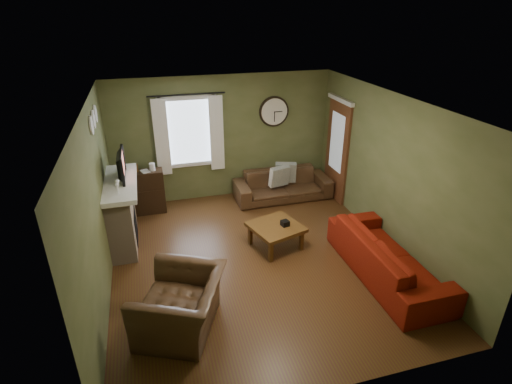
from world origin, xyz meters
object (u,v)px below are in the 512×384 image
object	(u,v)px
coffee_table	(275,236)
sofa_brown	(283,185)
armchair	(181,305)
sofa_red	(387,256)
bookshelf	(145,192)

from	to	relation	value
coffee_table	sofa_brown	bearing A→B (deg)	67.31
sofa_brown	armchair	distance (m)	4.16
sofa_red	bookshelf	bearing A→B (deg)	48.11
bookshelf	armchair	xyz separation A→B (m)	(0.34, -3.42, -0.07)
sofa_red	armchair	bearing A→B (deg)	94.84
sofa_red	armchair	xyz separation A→B (m)	(-3.17, -0.27, 0.03)
bookshelf	sofa_red	distance (m)	4.72
bookshelf	armchair	size ratio (longest dim) A/B	0.78
sofa_brown	coffee_table	xyz separation A→B (m)	(-0.76, -1.81, -0.09)
sofa_red	coffee_table	xyz separation A→B (m)	(-1.40, 1.22, -0.13)
sofa_brown	coffee_table	distance (m)	1.97
sofa_red	coffee_table	distance (m)	1.87
coffee_table	sofa_red	bearing A→B (deg)	-41.02
bookshelf	sofa_brown	size ratio (longest dim) A/B	0.43
sofa_brown	coffee_table	world-z (taller)	sofa_brown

